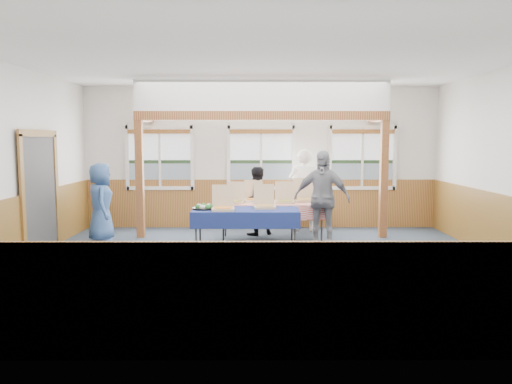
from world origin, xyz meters
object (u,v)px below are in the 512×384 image
woman_white (304,190)px  man_blue (101,203)px  woman_black (256,201)px  person_grey (322,198)px  table_right (272,205)px  table_left (246,212)px

woman_white → man_blue: (-4.10, -1.11, -0.13)m
woman_white → woman_black: (-1.05, -0.39, -0.19)m
person_grey → woman_white: bearing=114.6°
man_blue → table_right: bearing=-105.5°
table_right → woman_white: size_ratio=1.24×
table_left → person_grey: size_ratio=1.07×
woman_white → man_blue: size_ratio=1.17×
table_right → man_blue: size_ratio=1.45×
woman_black → person_grey: bearing=111.8°
woman_white → woman_black: woman_white is taller
table_right → man_blue: man_blue is taller
woman_white → table_right: bearing=61.6°
woman_white → woman_black: 1.14m
man_blue → woman_white: bearing=-93.6°
table_right → woman_black: (-0.32, 0.53, 0.01)m
table_right → person_grey: 1.10m
woman_white → man_blue: 4.25m
woman_black → person_grey: (1.24, -1.10, 0.18)m
woman_black → person_grey: person_grey is taller
man_blue → table_left: bearing=-124.2°
woman_white → man_blue: bearing=25.1°
table_right → woman_black: size_ratio=1.56×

